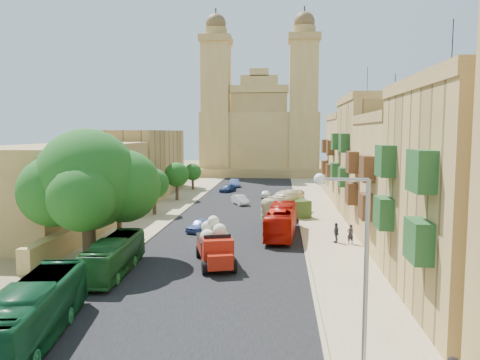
% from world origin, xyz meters
% --- Properties ---
extents(ground, '(260.00, 260.00, 0.00)m').
position_xyz_m(ground, '(0.00, 0.00, 0.00)').
color(ground, brown).
extents(road_surface, '(14.00, 140.00, 0.01)m').
position_xyz_m(road_surface, '(0.00, 30.00, 0.01)').
color(road_surface, black).
rests_on(road_surface, ground).
extents(sidewalk_east, '(5.00, 140.00, 0.01)m').
position_xyz_m(sidewalk_east, '(9.50, 30.00, 0.01)').
color(sidewalk_east, tan).
rests_on(sidewalk_east, ground).
extents(sidewalk_west, '(5.00, 140.00, 0.01)m').
position_xyz_m(sidewalk_west, '(-9.50, 30.00, 0.01)').
color(sidewalk_west, tan).
rests_on(sidewalk_west, ground).
extents(kerb_east, '(0.25, 140.00, 0.12)m').
position_xyz_m(kerb_east, '(7.00, 30.00, 0.06)').
color(kerb_east, tan).
rests_on(kerb_east, ground).
extents(kerb_west, '(0.25, 140.00, 0.12)m').
position_xyz_m(kerb_west, '(-7.00, 30.00, 0.06)').
color(kerb_west, tan).
rests_on(kerb_west, ground).
extents(townhouse_b, '(9.00, 14.00, 14.90)m').
position_xyz_m(townhouse_b, '(15.95, 11.00, 5.66)').
color(townhouse_b, '#A9874C').
rests_on(townhouse_b, ground).
extents(townhouse_c, '(9.00, 14.00, 17.40)m').
position_xyz_m(townhouse_c, '(15.95, 25.00, 6.91)').
color(townhouse_c, tan).
rests_on(townhouse_c, ground).
extents(townhouse_d, '(9.00, 14.00, 15.90)m').
position_xyz_m(townhouse_d, '(15.95, 39.00, 6.16)').
color(townhouse_d, '#A9874C').
rests_on(townhouse_d, ground).
extents(west_wall, '(1.00, 40.00, 1.80)m').
position_xyz_m(west_wall, '(-12.50, 20.00, 0.90)').
color(west_wall, '#A9874C').
rests_on(west_wall, ground).
extents(west_building_low, '(10.00, 28.00, 8.40)m').
position_xyz_m(west_building_low, '(-18.00, 18.00, 4.20)').
color(west_building_low, olive).
rests_on(west_building_low, ground).
extents(west_building_mid, '(10.00, 22.00, 10.00)m').
position_xyz_m(west_building_mid, '(-18.00, 44.00, 5.00)').
color(west_building_mid, tan).
rests_on(west_building_mid, ground).
extents(church, '(28.00, 22.50, 36.30)m').
position_xyz_m(church, '(-0.00, 78.61, 9.52)').
color(church, '#A9874C').
rests_on(church, ground).
extents(ficus_tree, '(10.03, 9.23, 10.03)m').
position_xyz_m(ficus_tree, '(-9.41, 4.01, 5.93)').
color(ficus_tree, '#3D2C1E').
rests_on(ficus_tree, ground).
extents(street_tree_a, '(2.74, 2.74, 4.21)m').
position_xyz_m(street_tree_a, '(-10.00, 12.00, 2.81)').
color(street_tree_a, '#3D2C1E').
rests_on(street_tree_a, ground).
extents(street_tree_b, '(3.54, 3.54, 5.45)m').
position_xyz_m(street_tree_b, '(-10.00, 24.00, 3.65)').
color(street_tree_b, '#3D2C1E').
rests_on(street_tree_b, ground).
extents(street_tree_c, '(3.53, 3.53, 5.43)m').
position_xyz_m(street_tree_c, '(-10.00, 36.00, 3.64)').
color(street_tree_c, '#3D2C1E').
rests_on(street_tree_c, ground).
extents(street_tree_d, '(2.90, 2.90, 4.45)m').
position_xyz_m(street_tree_d, '(-10.00, 48.00, 2.97)').
color(street_tree_d, '#3D2C1E').
rests_on(street_tree_d, ground).
extents(streetlamp, '(2.11, 0.44, 8.22)m').
position_xyz_m(streetlamp, '(7.72, -12.00, 5.20)').
color(streetlamp, gray).
rests_on(streetlamp, ground).
extents(red_truck, '(3.73, 6.34, 3.51)m').
position_xyz_m(red_truck, '(0.15, 3.78, 1.54)').
color(red_truck, '#9D1A0C').
rests_on(red_truck, ground).
extents(olive_pickup, '(3.79, 5.24, 1.99)m').
position_xyz_m(olive_pickup, '(6.50, 24.81, 0.97)').
color(olive_pickup, '#324A1B').
rests_on(olive_pickup, ground).
extents(bus_green_south, '(3.79, 10.33, 2.81)m').
position_xyz_m(bus_green_south, '(-6.50, -9.57, 1.41)').
color(bus_green_south, '#104927').
rests_on(bus_green_south, ground).
extents(bus_green_north, '(2.49, 9.03, 2.49)m').
position_xyz_m(bus_green_north, '(-6.50, 1.00, 1.25)').
color(bus_green_north, '#1E5B24').
rests_on(bus_green_north, ground).
extents(bus_red_east, '(3.14, 10.40, 2.86)m').
position_xyz_m(bus_red_east, '(5.00, 13.83, 1.43)').
color(bus_red_east, '#B10F05').
rests_on(bus_red_east, ground).
extents(bus_cream_east, '(5.14, 10.10, 2.75)m').
position_xyz_m(bus_cream_east, '(5.34, 24.28, 1.37)').
color(bus_cream_east, beige).
rests_on(bus_cream_east, ground).
extents(car_blue_a, '(2.64, 3.99, 1.26)m').
position_xyz_m(car_blue_a, '(-2.98, 15.09, 0.63)').
color(car_blue_a, '#4A64AE').
rests_on(car_blue_a, ground).
extents(car_white_a, '(2.86, 4.10, 1.28)m').
position_xyz_m(car_white_a, '(-0.55, 32.47, 0.64)').
color(car_white_a, silver).
rests_on(car_white_a, ground).
extents(car_cream, '(2.61, 4.46, 1.17)m').
position_xyz_m(car_cream, '(5.00, 20.22, 0.58)').
color(car_cream, '#FFE7BF').
rests_on(car_cream, ground).
extents(car_dkblue, '(2.91, 4.36, 1.17)m').
position_xyz_m(car_dkblue, '(-3.74, 45.65, 0.59)').
color(car_dkblue, navy).
rests_on(car_dkblue, ground).
extents(car_white_b, '(1.71, 3.38, 1.10)m').
position_xyz_m(car_white_b, '(2.68, 39.57, 0.55)').
color(car_white_b, white).
rests_on(car_white_b, ground).
extents(car_blue_b, '(2.06, 4.29, 1.35)m').
position_xyz_m(car_blue_b, '(-3.36, 52.75, 0.68)').
color(car_blue_b, '#425DAA').
rests_on(car_blue_b, ground).
extents(pedestrian_a, '(0.75, 0.62, 1.75)m').
position_xyz_m(pedestrian_a, '(11.00, 11.16, 0.87)').
color(pedestrian_a, black).
rests_on(pedestrian_a, ground).
extents(pedestrian_c, '(0.68, 1.13, 1.80)m').
position_xyz_m(pedestrian_c, '(9.81, 11.52, 0.90)').
color(pedestrian_c, '#31333B').
rests_on(pedestrian_c, ground).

